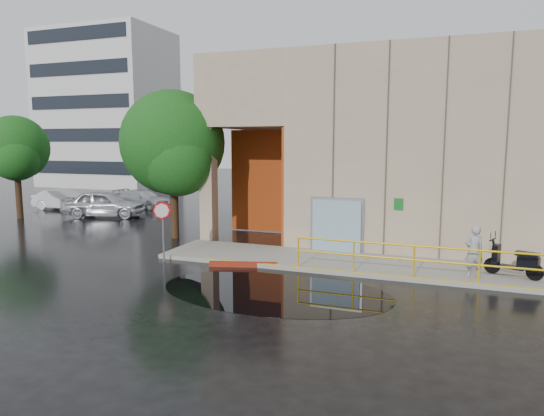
{
  "coord_description": "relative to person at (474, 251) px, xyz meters",
  "views": [
    {
      "loc": [
        4.23,
        -12.34,
        4.39
      ],
      "look_at": [
        -1.41,
        3.0,
        2.14
      ],
      "focal_mm": 32.0,
      "sensor_mm": 36.0,
      "label": 1
    }
  ],
  "objects": [
    {
      "name": "building",
      "position": [
        0.05,
        7.16,
        3.23
      ],
      "size": [
        20.0,
        10.17,
        8.0
      ],
      "color": "gray",
      "rests_on": "ground"
    },
    {
      "name": "car_b",
      "position": [
        -24.28,
        8.47,
        -0.32
      ],
      "size": [
        4.09,
        1.71,
        1.32
      ],
      "primitive_type": "imported",
      "rotation": [
        0.0,
        0.0,
        1.65
      ],
      "color": "white",
      "rests_on": "ground"
    },
    {
      "name": "stop_sign",
      "position": [
        -10.55,
        -1.24,
        0.69
      ],
      "size": [
        0.54,
        0.47,
        2.25
      ],
      "rotation": [
        0.0,
        0.0,
        0.31
      ],
      "color": "slate",
      "rests_on": "ground"
    },
    {
      "name": "car_c",
      "position": [
        -20.04,
        11.01,
        -0.38
      ],
      "size": [
        4.29,
        2.16,
        1.2
      ],
      "primitive_type": "imported",
      "rotation": [
        0.0,
        0.0,
        1.45
      ],
      "color": "silver",
      "rests_on": "ground"
    },
    {
      "name": "guardrail",
      "position": [
        -0.8,
        -0.68,
        -0.29
      ],
      "size": [
        9.56,
        0.06,
        1.03
      ],
      "color": "#E2B30B",
      "rests_on": "sidewalk"
    },
    {
      "name": "distant_building",
      "position": [
        -33.05,
        24.15,
        6.53
      ],
      "size": [
        12.0,
        8.08,
        15.0
      ],
      "color": "silver",
      "rests_on": "ground"
    },
    {
      "name": "sidewalk",
      "position": [
        -1.05,
        0.67,
        -0.9
      ],
      "size": [
        20.0,
        3.0,
        0.15
      ],
      "primitive_type": "cube",
      "color": "gray",
      "rests_on": "ground"
    },
    {
      "name": "red_curb",
      "position": [
        -7.53,
        -0.88,
        -0.88
      ],
      "size": [
        2.36,
        0.84,
        0.18
      ],
      "primitive_type": "cube",
      "rotation": [
        0.0,
        0.0,
        0.28
      ],
      "color": "maroon",
      "rests_on": "ground"
    },
    {
      "name": "puddle",
      "position": [
        -5.54,
        -3.1,
        -0.97
      ],
      "size": [
        7.02,
        4.33,
        0.01
      ],
      "primitive_type": "cube",
      "rotation": [
        0.0,
        0.0,
        -0.0
      ],
      "color": "black",
      "rests_on": "ground"
    },
    {
      "name": "ground",
      "position": [
        -5.05,
        -3.83,
        -0.97
      ],
      "size": [
        120.0,
        120.0,
        0.0
      ],
      "primitive_type": "plane",
      "color": "black",
      "rests_on": "ground"
    },
    {
      "name": "car_a",
      "position": [
        -19.71,
        6.79,
        -0.18
      ],
      "size": [
        5.0,
        3.2,
        1.58
      ],
      "primitive_type": "imported",
      "rotation": [
        0.0,
        0.0,
        1.88
      ],
      "color": "silver",
      "rests_on": "ground"
    },
    {
      "name": "scooter",
      "position": [
        1.22,
        0.42,
        -0.04
      ],
      "size": [
        1.8,
        1.17,
        1.36
      ],
      "rotation": [
        0.0,
        0.0,
        -0.39
      ],
      "color": "black",
      "rests_on": "sidewalk"
    },
    {
      "name": "tree_near",
      "position": [
        -12.41,
        2.7,
        3.19
      ],
      "size": [
        4.68,
        4.68,
        6.69
      ],
      "rotation": [
        0.0,
        0.0,
        -0.26
      ],
      "color": "black",
      "rests_on": "ground"
    },
    {
      "name": "tree_far",
      "position": [
        -23.91,
        4.65,
        2.91
      ],
      "size": [
        3.69,
        3.65,
        5.86
      ],
      "rotation": [
        0.0,
        0.0,
        -0.22
      ],
      "color": "black",
      "rests_on": "ground"
    },
    {
      "name": "person",
      "position": [
        0.0,
        0.0,
        0.0
      ],
      "size": [
        0.71,
        0.6,
        1.65
      ],
      "primitive_type": "imported",
      "rotation": [
        0.0,
        0.0,
        3.54
      ],
      "color": "#9A9B9F",
      "rests_on": "sidewalk"
    }
  ]
}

